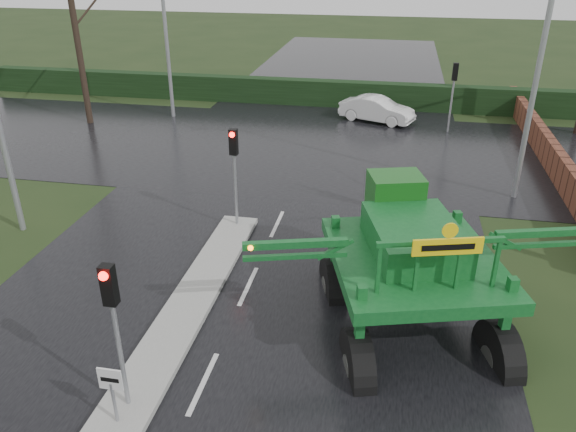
% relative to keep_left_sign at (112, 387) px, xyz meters
% --- Properties ---
extents(ground, '(140.00, 140.00, 0.00)m').
position_rel_keep_left_sign_xyz_m(ground, '(1.30, 1.50, -1.06)').
color(ground, black).
rests_on(ground, ground).
extents(road_main, '(14.00, 80.00, 0.02)m').
position_rel_keep_left_sign_xyz_m(road_main, '(1.30, 11.50, -1.05)').
color(road_main, black).
rests_on(road_main, ground).
extents(road_cross, '(80.00, 12.00, 0.02)m').
position_rel_keep_left_sign_xyz_m(road_cross, '(1.30, 17.50, -1.05)').
color(road_cross, black).
rests_on(road_cross, ground).
extents(median_island, '(1.20, 10.00, 0.16)m').
position_rel_keep_left_sign_xyz_m(median_island, '(0.00, 4.50, -0.97)').
color(median_island, gray).
rests_on(median_island, ground).
extents(hedge_row, '(44.00, 0.90, 1.50)m').
position_rel_keep_left_sign_xyz_m(hedge_row, '(1.30, 25.50, -0.31)').
color(hedge_row, black).
rests_on(hedge_row, ground).
extents(brick_wall, '(0.40, 20.00, 1.20)m').
position_rel_keep_left_sign_xyz_m(brick_wall, '(11.80, 17.50, -0.46)').
color(brick_wall, '#592D1E').
rests_on(brick_wall, ground).
extents(keep_left_sign, '(0.50, 0.07, 1.35)m').
position_rel_keep_left_sign_xyz_m(keep_left_sign, '(0.00, 0.00, 0.00)').
color(keep_left_sign, gray).
rests_on(keep_left_sign, ground).
extents(traffic_signal_near, '(0.26, 0.33, 3.52)m').
position_rel_keep_left_sign_xyz_m(traffic_signal_near, '(0.00, 0.49, 1.53)').
color(traffic_signal_near, gray).
rests_on(traffic_signal_near, ground).
extents(traffic_signal_mid, '(0.26, 0.33, 3.52)m').
position_rel_keep_left_sign_xyz_m(traffic_signal_mid, '(0.00, 8.99, 1.53)').
color(traffic_signal_mid, gray).
rests_on(traffic_signal_mid, ground).
extents(traffic_signal_far, '(0.26, 0.33, 3.52)m').
position_rel_keep_left_sign_xyz_m(traffic_signal_far, '(7.80, 21.51, 1.53)').
color(traffic_signal_far, gray).
rests_on(traffic_signal_far, ground).
extents(street_light_right, '(3.85, 0.30, 10.00)m').
position_rel_keep_left_sign_xyz_m(street_light_right, '(9.49, 13.50, 4.93)').
color(street_light_right, gray).
rests_on(street_light_right, ground).
extents(street_light_left_far, '(3.85, 0.30, 10.00)m').
position_rel_keep_left_sign_xyz_m(street_light_left_far, '(-6.89, 21.50, 4.93)').
color(street_light_left_far, gray).
rests_on(street_light_left_far, ground).
extents(crop_sprayer, '(8.16, 6.14, 4.72)m').
position_rel_keep_left_sign_xyz_m(crop_sprayer, '(4.57, 2.88, 1.18)').
color(crop_sprayer, black).
rests_on(crop_sprayer, ground).
extents(white_sedan, '(4.27, 2.72, 1.33)m').
position_rel_keep_left_sign_xyz_m(white_sedan, '(4.07, 22.69, -1.06)').
color(white_sedan, white).
rests_on(white_sedan, ground).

